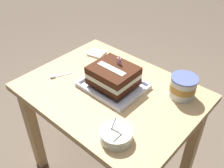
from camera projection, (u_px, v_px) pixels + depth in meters
dining_table at (111, 107)px, 1.46m from camera, size 0.94×0.71×0.73m
foil_tray at (113, 86)px, 1.40m from camera, size 0.33×0.27×0.02m
birthday_cake at (113, 76)px, 1.36m from camera, size 0.23×0.20×0.15m
bowl_stack at (116, 135)px, 1.10m from camera, size 0.14×0.14×0.10m
ice_cream_tub at (183, 87)px, 1.31m from camera, size 0.14×0.14×0.12m
serving_spoon_near_tray at (55, 76)px, 1.47m from camera, size 0.07×0.13×0.01m
napkin_pile at (97, 53)px, 1.68m from camera, size 0.12×0.12×0.01m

